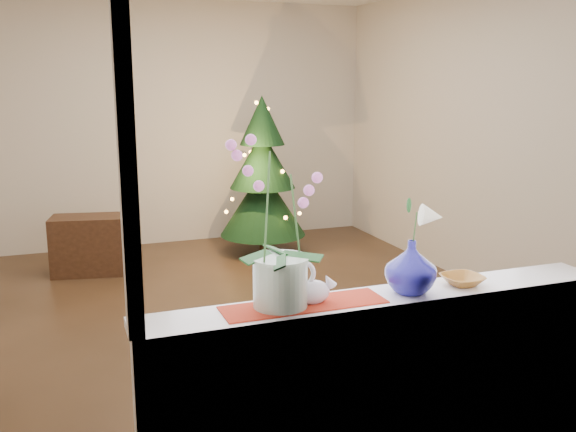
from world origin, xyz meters
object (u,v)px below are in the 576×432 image
blue_vase (411,263)px  paperweight (420,285)px  amber_dish (462,281)px  xmas_tree (262,175)px  side_table (93,245)px  orchid_pot (280,223)px  swan (312,283)px

blue_vase → paperweight: (0.05, -0.01, -0.10)m
paperweight → amber_dish: 0.24m
blue_vase → xmas_tree: bearing=80.8°
blue_vase → side_table: (-1.12, 3.92, -0.77)m
orchid_pot → swan: 0.30m
amber_dish → xmas_tree: bearing=84.6°
orchid_pot → xmas_tree: 4.29m
blue_vase → amber_dish: bearing=2.0°
paperweight → xmas_tree: (0.62, 4.10, -0.11)m
orchid_pot → paperweight: size_ratio=11.05×
swan → side_table: 4.02m
swan → blue_vase: (0.46, -0.02, 0.05)m
xmas_tree → side_table: size_ratio=2.24×
blue_vase → xmas_tree: 4.15m
paperweight → xmas_tree: 4.15m
orchid_pot → xmas_tree: (1.27, 4.07, -0.44)m
orchid_pot → side_table: bearing=97.6°
swan → xmas_tree: 4.23m
paperweight → orchid_pot: bearing=177.4°
blue_vase → side_table: bearing=106.0°
orchid_pot → swan: (0.14, -0.00, -0.27)m
blue_vase → swan: bearing=177.5°
paperweight → xmas_tree: xmas_tree is taller
swan → side_table: swan is taller
side_table → blue_vase: bearing=-62.4°
amber_dish → side_table: (-1.40, 3.91, -0.66)m
paperweight → xmas_tree: size_ratio=0.04×
side_table → paperweight: bearing=-61.8°
paperweight → side_table: bearing=106.6°
orchid_pot → swan: bearing=-1.1°
amber_dish → xmas_tree: (0.38, 4.08, -0.10)m
swan → amber_dish: 0.74m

